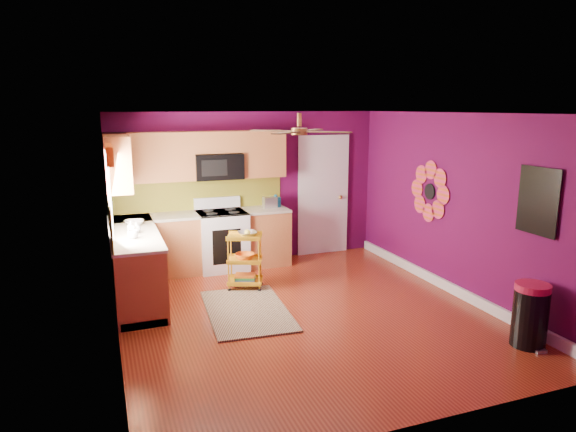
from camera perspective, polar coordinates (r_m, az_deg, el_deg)
name	(u,v)px	position (r m, az deg, el deg)	size (l,w,h in m)	color
ground	(304,313)	(6.65, 1.82, -10.72)	(5.00, 5.00, 0.00)	maroon
room_envelope	(307,186)	(6.22, 2.15, 3.33)	(4.54, 5.04, 2.52)	#53093E
lower_cabinets	(175,253)	(7.86, -12.42, -4.05)	(2.81, 2.31, 0.94)	#9A542A
electric_range	(222,240)	(8.32, -7.35, -2.62)	(0.76, 0.66, 1.13)	white
upper_cabinetry	(175,159)	(7.96, -12.48, 6.18)	(2.80, 2.30, 1.26)	#9A542A
left_window	(109,175)	(6.78, -19.31, 4.28)	(0.08, 1.35, 1.08)	white
panel_door	(323,196)	(9.07, 3.91, 2.18)	(0.95, 0.11, 2.15)	white
right_wall_art	(473,195)	(7.11, 19.87, 2.17)	(0.04, 2.74, 1.04)	black
ceiling_fan	(299,131)	(6.33, 1.27, 9.47)	(1.01, 1.01, 0.26)	#BF8C3F
shag_rug	(247,310)	(6.72, -4.59, -10.39)	(1.00, 1.63, 0.02)	black
rolling_cart	(245,258)	(7.38, -4.76, -4.73)	(0.58, 0.51, 0.88)	yellow
trash_can	(530,315)	(6.26, 25.31, -9.92)	(0.40, 0.42, 0.71)	black
teal_kettle	(276,202)	(8.55, -1.39, 1.59)	(0.18, 0.18, 0.21)	#126489
toaster	(270,202)	(8.47, -2.03, 1.52)	(0.22, 0.15, 0.18)	beige
soap_bottle_a	(131,228)	(6.99, -17.06, -1.24)	(0.08, 0.08, 0.18)	#EA3F72
soap_bottle_b	(136,227)	(7.07, -16.50, -1.20)	(0.12, 0.12, 0.15)	white
counter_dish	(134,223)	(7.56, -16.71, -0.71)	(0.27, 0.27, 0.07)	white
counter_cup	(133,234)	(6.79, -16.83, -1.96)	(0.13, 0.13, 0.10)	white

